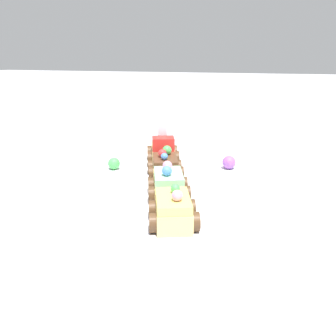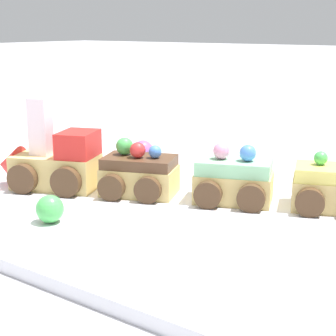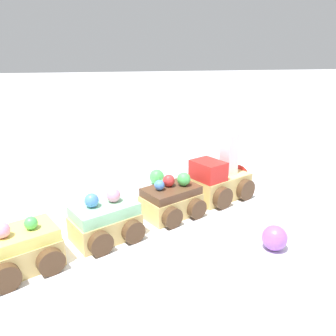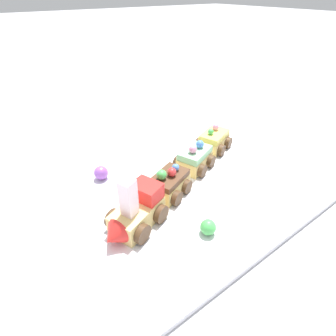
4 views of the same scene
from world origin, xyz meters
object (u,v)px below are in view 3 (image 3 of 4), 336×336
cake_train_locomotive (223,180)px  cake_car_mint (105,221)px  gumball_purple (275,238)px  cake_car_chocolate (171,201)px  cake_car_lemon (20,250)px  gumball_green (157,177)px

cake_train_locomotive → cake_car_mint: cake_train_locomotive is taller
gumball_purple → cake_car_chocolate: bearing=127.0°
gumball_purple → cake_car_lemon: bearing=170.9°
cake_car_lemon → gumball_green: (0.20, 0.20, -0.01)m
cake_train_locomotive → cake_car_chocolate: 0.11m
cake_train_locomotive → gumball_purple: cake_train_locomotive is taller
cake_car_lemon → cake_car_chocolate: bearing=0.0°
cake_car_mint → gumball_purple: bearing=-45.0°
cake_train_locomotive → cake_car_chocolate: bearing=-180.0°
cake_car_mint → cake_car_lemon: (-0.09, -0.04, -0.00)m
cake_train_locomotive → gumball_green: (-0.09, 0.08, -0.01)m
gumball_green → cake_train_locomotive: bearing=-43.3°
gumball_green → cake_car_mint: bearing=-123.8°
cake_car_lemon → gumball_purple: cake_car_lemon is taller
cake_car_mint → cake_train_locomotive: bearing=-0.0°
cake_car_lemon → gumball_purple: (0.28, -0.04, -0.01)m
cake_car_mint → gumball_green: 0.19m
cake_car_chocolate → cake_car_mint: size_ratio=1.00×
cake_car_chocolate → gumball_purple: cake_car_chocolate is taller
cake_car_chocolate → cake_train_locomotive: bearing=0.0°
cake_car_mint → cake_car_lemon: bearing=-179.9°
gumball_purple → cake_train_locomotive: bearing=87.0°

